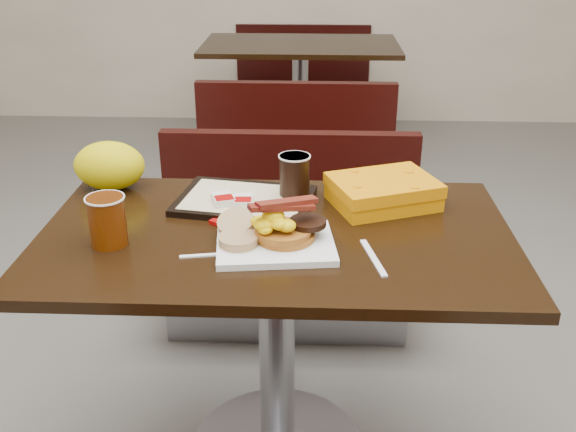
{
  "coord_description": "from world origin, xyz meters",
  "views": [
    {
      "loc": [
        0.09,
        -1.49,
        1.49
      ],
      "look_at": [
        0.03,
        -0.06,
        0.82
      ],
      "focal_mm": 40.9,
      "sensor_mm": 36.0,
      "label": 1
    }
  ],
  "objects_px": {
    "bench_near_n": "(288,242)",
    "platter": "(275,244)",
    "bench_far_s": "(297,140)",
    "clamshell": "(383,192)",
    "table_far": "(300,103)",
    "pancake_stack": "(285,233)",
    "table_near": "(277,352)",
    "fork": "(198,256)",
    "coffee_cup_far": "(294,175)",
    "bench_far_n": "(302,80)",
    "hashbrown_sleeve_left": "(223,199)",
    "paper_bag": "(109,166)",
    "knife": "(373,258)",
    "hashbrown_sleeve_right": "(243,201)",
    "coffee_cup_near": "(107,221)",
    "tray": "(245,201)"
  },
  "relations": [
    {
      "from": "platter",
      "to": "bench_far_n",
      "type": "bearing_deg",
      "value": 83.46
    },
    {
      "from": "hashbrown_sleeve_left",
      "to": "clamshell",
      "type": "xyz_separation_m",
      "value": [
        0.44,
        0.04,
        0.01
      ]
    },
    {
      "from": "bench_far_n",
      "to": "hashbrown_sleeve_left",
      "type": "bearing_deg",
      "value": -92.75
    },
    {
      "from": "bench_far_n",
      "to": "coffee_cup_far",
      "type": "xyz_separation_m",
      "value": [
        0.04,
        -3.1,
        0.46
      ]
    },
    {
      "from": "hashbrown_sleeve_left",
      "to": "coffee_cup_near",
      "type": "bearing_deg",
      "value": -157.33
    },
    {
      "from": "bench_far_s",
      "to": "fork",
      "type": "distance_m",
      "value": 2.09
    },
    {
      "from": "platter",
      "to": "clamshell",
      "type": "distance_m",
      "value": 0.39
    },
    {
      "from": "knife",
      "to": "bench_far_s",
      "type": "bearing_deg",
      "value": 174.37
    },
    {
      "from": "table_near",
      "to": "coffee_cup_far",
      "type": "height_order",
      "value": "coffee_cup_far"
    },
    {
      "from": "knife",
      "to": "hashbrown_sleeve_right",
      "type": "height_order",
      "value": "hashbrown_sleeve_right"
    },
    {
      "from": "bench_near_n",
      "to": "coffee_cup_near",
      "type": "xyz_separation_m",
      "value": [
        -0.4,
        -0.79,
        0.45
      ]
    },
    {
      "from": "bench_near_n",
      "to": "paper_bag",
      "type": "xyz_separation_m",
      "value": [
        -0.5,
        -0.43,
        0.46
      ]
    },
    {
      "from": "table_far",
      "to": "bench_far_n",
      "type": "bearing_deg",
      "value": 90.0
    },
    {
      "from": "platter",
      "to": "fork",
      "type": "distance_m",
      "value": 0.19
    },
    {
      "from": "tray",
      "to": "paper_bag",
      "type": "xyz_separation_m",
      "value": [
        -0.4,
        0.09,
        0.06
      ]
    },
    {
      "from": "table_near",
      "to": "platter",
      "type": "xyz_separation_m",
      "value": [
        0.0,
        -0.09,
        0.38
      ]
    },
    {
      "from": "bench_near_n",
      "to": "knife",
      "type": "xyz_separation_m",
      "value": [
        0.24,
        -0.83,
        0.39
      ]
    },
    {
      "from": "bench_near_n",
      "to": "platter",
      "type": "relative_size",
      "value": 3.55
    },
    {
      "from": "bench_far_s",
      "to": "bench_far_n",
      "type": "distance_m",
      "value": 1.4
    },
    {
      "from": "table_far",
      "to": "bench_far_s",
      "type": "distance_m",
      "value": 0.7
    },
    {
      "from": "platter",
      "to": "coffee_cup_near",
      "type": "distance_m",
      "value": 0.41
    },
    {
      "from": "bench_far_s",
      "to": "coffee_cup_far",
      "type": "relative_size",
      "value": 8.71
    },
    {
      "from": "paper_bag",
      "to": "knife",
      "type": "bearing_deg",
      "value": -28.47
    },
    {
      "from": "table_far",
      "to": "hashbrown_sleeve_left",
      "type": "bearing_deg",
      "value": -93.54
    },
    {
      "from": "bench_near_n",
      "to": "bench_far_s",
      "type": "distance_m",
      "value": 1.2
    },
    {
      "from": "bench_far_s",
      "to": "paper_bag",
      "type": "xyz_separation_m",
      "value": [
        -0.5,
        -1.63,
        0.46
      ]
    },
    {
      "from": "pancake_stack",
      "to": "fork",
      "type": "bearing_deg",
      "value": -161.15
    },
    {
      "from": "bench_near_n",
      "to": "fork",
      "type": "xyz_separation_m",
      "value": [
        -0.18,
        -0.84,
        0.39
      ]
    },
    {
      "from": "pancake_stack",
      "to": "coffee_cup_far",
      "type": "height_order",
      "value": "coffee_cup_far"
    },
    {
      "from": "table_far",
      "to": "pancake_stack",
      "type": "xyz_separation_m",
      "value": [
        0.03,
        -2.67,
        0.41
      ]
    },
    {
      "from": "platter",
      "to": "paper_bag",
      "type": "height_order",
      "value": "paper_bag"
    },
    {
      "from": "table_near",
      "to": "bench_far_n",
      "type": "xyz_separation_m",
      "value": [
        0.0,
        3.3,
        -0.02
      ]
    },
    {
      "from": "table_far",
      "to": "paper_bag",
      "type": "relative_size",
      "value": 5.88
    },
    {
      "from": "bench_far_s",
      "to": "clamshell",
      "type": "relative_size",
      "value": 3.63
    },
    {
      "from": "bench_far_s",
      "to": "hashbrown_sleeve_right",
      "type": "relative_size",
      "value": 14.82
    },
    {
      "from": "bench_near_n",
      "to": "platter",
      "type": "xyz_separation_m",
      "value": [
        0.0,
        -0.79,
        0.4
      ]
    },
    {
      "from": "hashbrown_sleeve_left",
      "to": "coffee_cup_far",
      "type": "height_order",
      "value": "coffee_cup_far"
    },
    {
      "from": "bench_far_n",
      "to": "hashbrown_sleeve_left",
      "type": "relative_size",
      "value": 13.54
    },
    {
      "from": "tray",
      "to": "hashbrown_sleeve_left",
      "type": "relative_size",
      "value": 4.95
    },
    {
      "from": "pancake_stack",
      "to": "hashbrown_sleeve_left",
      "type": "height_order",
      "value": "pancake_stack"
    },
    {
      "from": "table_far",
      "to": "bench_far_s",
      "type": "relative_size",
      "value": 1.2
    },
    {
      "from": "bench_far_s",
      "to": "platter",
      "type": "relative_size",
      "value": 3.55
    },
    {
      "from": "table_far",
      "to": "fork",
      "type": "xyz_separation_m",
      "value": [
        -0.18,
        -2.74,
        0.38
      ]
    },
    {
      "from": "bench_far_s",
      "to": "knife",
      "type": "height_order",
      "value": "knife"
    },
    {
      "from": "coffee_cup_far",
      "to": "table_near",
      "type": "bearing_deg",
      "value": -101.24
    },
    {
      "from": "fork",
      "to": "hashbrown_sleeve_left",
      "type": "xyz_separation_m",
      "value": [
        0.02,
        0.28,
        0.03
      ]
    },
    {
      "from": "bench_near_n",
      "to": "coffee_cup_far",
      "type": "bearing_deg",
      "value": -85.38
    },
    {
      "from": "bench_near_n",
      "to": "coffee_cup_near",
      "type": "height_order",
      "value": "coffee_cup_near"
    },
    {
      "from": "bench_near_n",
      "to": "hashbrown_sleeve_left",
      "type": "bearing_deg",
      "value": -105.15
    },
    {
      "from": "table_near",
      "to": "paper_bag",
      "type": "xyz_separation_m",
      "value": [
        -0.5,
        0.27,
        0.45
      ]
    }
  ]
}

